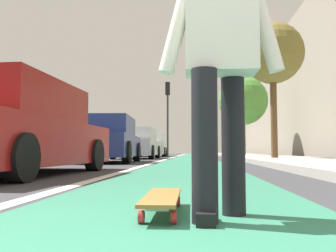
{
  "coord_description": "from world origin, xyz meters",
  "views": [
    {
      "loc": [
        -0.77,
        -0.16,
        0.38
      ],
      "look_at": [
        9.51,
        0.62,
        1.08
      ],
      "focal_mm": 39.18,
      "sensor_mm": 36.0,
      "label": 1
    }
  ],
  "objects": [
    {
      "name": "parked_car_mid",
      "position": [
        11.12,
        2.75,
        0.72
      ],
      "size": [
        4.31,
        2.01,
        1.5
      ],
      "color": "navy",
      "rests_on": "ground"
    },
    {
      "name": "parked_car_far",
      "position": [
        17.04,
        2.73,
        0.71
      ],
      "size": [
        4.47,
        1.99,
        1.48
      ],
      "color": "#B7B7BC",
      "rests_on": "ground"
    },
    {
      "name": "lane_stripe_white",
      "position": [
        20.0,
        1.17,
        0.0
      ],
      "size": [
        52.0,
        0.16,
        0.01
      ],
      "primitive_type": "cube",
      "color": "silver",
      "rests_on": "ground"
    },
    {
      "name": "street_tree_mid",
      "position": [
        12.74,
        -3.0,
        3.93
      ],
      "size": [
        2.26,
        2.26,
        5.1
      ],
      "color": "brown",
      "rests_on": "ground"
    },
    {
      "name": "bike_lane_paint",
      "position": [
        24.0,
        0.0,
        0.0
      ],
      "size": [
        56.0,
        2.05,
        0.0
      ],
      "primitive_type": "cube",
      "color": "#2D7256",
      "rests_on": "ground"
    },
    {
      "name": "parked_car_near",
      "position": [
        4.81,
        2.74,
        0.69
      ],
      "size": [
        4.48,
        2.14,
        1.46
      ],
      "color": "maroon",
      "rests_on": "ground"
    },
    {
      "name": "skater_person",
      "position": [
        1.31,
        -0.3,
        0.94
      ],
      "size": [
        0.46,
        0.72,
        1.64
      ],
      "color": "black",
      "rests_on": "ground"
    },
    {
      "name": "traffic_light",
      "position": [
        21.75,
        1.57,
        3.19
      ],
      "size": [
        0.33,
        0.28,
        4.65
      ],
      "color": "#2D2D2D",
      "rests_on": "ground"
    },
    {
      "name": "ground_plane",
      "position": [
        10.0,
        0.0,
        0.0
      ],
      "size": [
        80.0,
        80.0,
        0.0
      ],
      "primitive_type": "plane",
      "color": "#38383D"
    },
    {
      "name": "street_tree_far",
      "position": [
        21.23,
        -3.0,
        3.37
      ],
      "size": [
        2.92,
        2.92,
        4.84
      ],
      "color": "brown",
      "rests_on": "ground"
    },
    {
      "name": "parked_car_end",
      "position": [
        23.71,
        2.83,
        0.7
      ],
      "size": [
        4.55,
        2.14,
        1.47
      ],
      "color": "silver",
      "rests_on": "ground"
    },
    {
      "name": "skateboard",
      "position": [
        1.45,
        0.05,
        0.09
      ],
      "size": [
        0.84,
        0.21,
        0.11
      ],
      "color": "red",
      "rests_on": "ground"
    },
    {
      "name": "sidewalk_curb",
      "position": [
        18.0,
        -3.4,
        0.07
      ],
      "size": [
        52.0,
        3.2,
        0.14
      ],
      "primitive_type": "cube",
      "color": "#9E9B93",
      "rests_on": "ground"
    },
    {
      "name": "building_facade",
      "position": [
        22.0,
        -6.52,
        4.15
      ],
      "size": [
        40.0,
        1.2,
        8.3
      ],
      "primitive_type": "cube",
      "color": "gray",
      "rests_on": "ground"
    }
  ]
}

